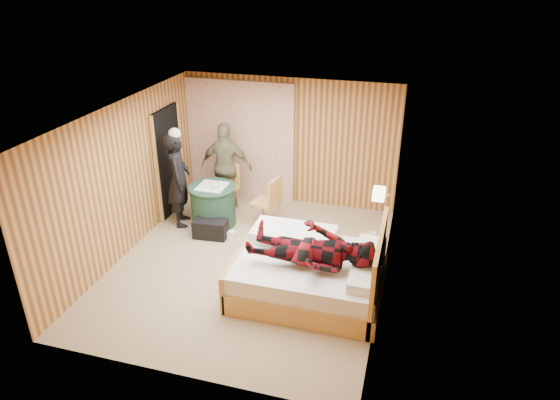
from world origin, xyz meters
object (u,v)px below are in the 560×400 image
(round_table, at_px, (213,205))
(man_on_bed, at_px, (311,241))
(nightstand, at_px, (370,256))
(woman_standing, at_px, (179,180))
(man_at_table, at_px, (226,167))
(wall_lamp, at_px, (379,194))
(duffel_bag, at_px, (211,229))
(bed, at_px, (312,273))
(chair_far, at_px, (227,183))
(chair_near, at_px, (270,199))

(round_table, distance_m, man_on_bed, 2.95)
(round_table, bearing_deg, nightstand, -15.69)
(woman_standing, height_order, man_at_table, woman_standing)
(wall_lamp, relative_size, duffel_bag, 0.44)
(round_table, bearing_deg, wall_lamp, -12.70)
(nightstand, bearing_deg, bed, -135.40)
(nightstand, bearing_deg, woman_standing, 168.91)
(nightstand, bearing_deg, man_at_table, 152.31)
(wall_lamp, height_order, nightstand, wall_lamp)
(chair_far, xyz_separation_m, duffel_bag, (0.12, -1.17, -0.37))
(man_on_bed, bearing_deg, man_at_table, 131.41)
(chair_far, distance_m, woman_standing, 1.07)
(nightstand, distance_m, woman_standing, 3.66)
(chair_near, bearing_deg, bed, 47.55)
(duffel_bag, height_order, man_at_table, man_at_table)
(round_table, xyz_separation_m, chair_far, (0.02, 0.68, 0.15))
(bed, height_order, man_at_table, man_at_table)
(chair_near, relative_size, woman_standing, 0.54)
(wall_lamp, height_order, man_on_bed, man_on_bed)
(round_table, bearing_deg, man_at_table, 90.00)
(nightstand, relative_size, duffel_bag, 0.98)
(bed, xyz_separation_m, woman_standing, (-2.78, 1.44, 0.55))
(man_at_table, bearing_deg, nightstand, 148.75)
(man_on_bed, bearing_deg, nightstand, 53.30)
(round_table, bearing_deg, man_on_bed, -39.02)
(bed, height_order, round_table, bed)
(bed, bearing_deg, chair_near, 123.62)
(wall_lamp, bearing_deg, bed, -131.60)
(bed, relative_size, woman_standing, 1.20)
(bed, bearing_deg, nightstand, 44.60)
(nightstand, xyz_separation_m, round_table, (-2.97, 0.83, 0.10))
(round_table, relative_size, chair_near, 0.90)
(round_table, height_order, duffel_bag, round_table)
(chair_far, xyz_separation_m, man_on_bed, (2.22, -2.49, 0.47))
(bed, height_order, nightstand, bed)
(woman_standing, bearing_deg, duffel_bag, -135.75)
(bed, bearing_deg, woman_standing, 152.59)
(bed, distance_m, nightstand, 1.07)
(round_table, xyz_separation_m, woman_standing, (-0.58, -0.14, 0.50))
(nightstand, bearing_deg, wall_lamp, 74.44)
(chair_near, bearing_deg, woman_standing, -64.56)
(duffel_bag, xyz_separation_m, man_on_bed, (2.10, -1.33, 0.84))
(bed, height_order, woman_standing, woman_standing)
(wall_lamp, relative_size, chair_near, 0.27)
(woman_standing, xyz_separation_m, man_on_bed, (2.81, -1.67, 0.12))
(round_table, xyz_separation_m, man_on_bed, (2.24, -1.81, 0.62))
(bed, xyz_separation_m, chair_far, (-2.19, 2.27, 0.21))
(chair_far, bearing_deg, woman_standing, -111.40)
(nightstand, distance_m, man_at_table, 3.40)
(chair_far, relative_size, man_on_bed, 0.53)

